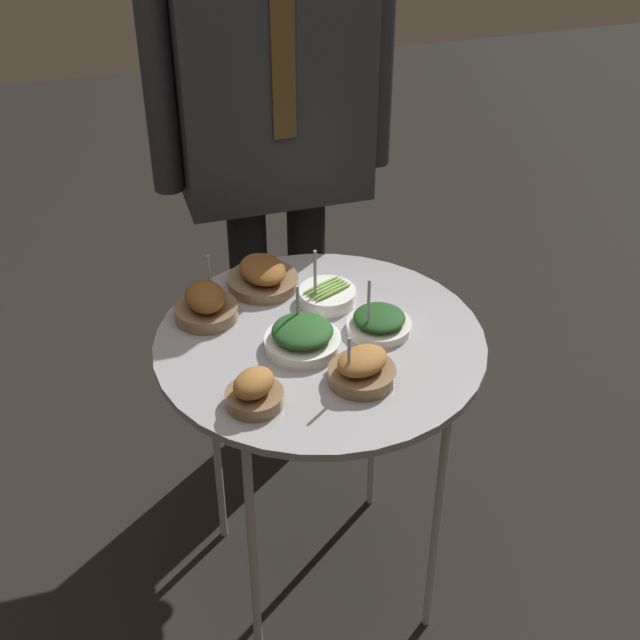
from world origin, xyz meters
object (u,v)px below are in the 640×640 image
object	(u,v)px
bowl_spinach_mid_right	(303,337)
bowl_roast_center	(206,305)
serving_cart	(320,359)
bowl_roast_far_rim	(254,391)
bowl_spinach_near_rim	(379,322)
bowl_roast_back_left	(362,369)
waiter_figure	(273,107)
bowl_asparagus_front_center	(327,295)
bowl_roast_mid_left	(263,276)

from	to	relation	value
bowl_spinach_mid_right	bowl_roast_center	bearing A→B (deg)	135.97
bowl_roast_center	serving_cart	bearing A→B (deg)	-34.60
bowl_spinach_mid_right	bowl_roast_center	distance (m)	0.24
bowl_roast_far_rim	bowl_spinach_near_rim	world-z (taller)	bowl_spinach_near_rim
bowl_spinach_near_rim	bowl_roast_back_left	bearing A→B (deg)	-120.65
bowl_roast_back_left	bowl_spinach_near_rim	size ratio (longest dim) A/B	0.94
waiter_figure	bowl_roast_back_left	bearing A→B (deg)	-90.80
bowl_spinach_mid_right	bowl_asparagus_front_center	world-z (taller)	bowl_asparagus_front_center
bowl_asparagus_front_center	bowl_roast_mid_left	distance (m)	0.16
bowl_asparagus_front_center	bowl_roast_center	distance (m)	0.27
bowl_roast_far_rim	waiter_figure	size ratio (longest dim) A/B	0.07
bowl_roast_far_rim	bowl_spinach_mid_right	bearing A→B (deg)	47.11
bowl_roast_far_rim	waiter_figure	world-z (taller)	waiter_figure
bowl_roast_back_left	bowl_roast_mid_left	world-z (taller)	bowl_roast_back_left
bowl_asparagus_front_center	bowl_roast_mid_left	world-z (taller)	bowl_asparagus_front_center
serving_cart	bowl_roast_far_rim	bearing A→B (deg)	-137.47
bowl_roast_far_rim	bowl_asparagus_front_center	bearing A→B (deg)	51.50
bowl_spinach_mid_right	bowl_spinach_near_rim	xyz separation A→B (m)	(0.18, 0.01, -0.01)
waiter_figure	serving_cart	bearing A→B (deg)	-94.98
bowl_asparagus_front_center	bowl_spinach_mid_right	bearing A→B (deg)	-123.55
bowl_spinach_mid_right	waiter_figure	size ratio (longest dim) A/B	0.10
bowl_spinach_mid_right	bowl_spinach_near_rim	bearing A→B (deg)	4.17
bowl_spinach_near_rim	waiter_figure	bearing A→B (deg)	97.83
serving_cart	bowl_spinach_near_rim	size ratio (longest dim) A/B	5.27
bowl_roast_back_left	bowl_asparagus_front_center	distance (m)	0.29
bowl_spinach_near_rim	waiter_figure	world-z (taller)	waiter_figure
bowl_spinach_near_rim	bowl_roast_mid_left	world-z (taller)	bowl_spinach_near_rim
serving_cart	bowl_roast_center	distance (m)	0.28
serving_cart	bowl_spinach_near_rim	world-z (taller)	bowl_spinach_near_rim
serving_cart	bowl_roast_back_left	size ratio (longest dim) A/B	5.59
bowl_asparagus_front_center	bowl_roast_far_rim	bearing A→B (deg)	-128.50
bowl_roast_far_rim	bowl_spinach_near_rim	xyz separation A→B (m)	(0.31, 0.16, -0.01)
bowl_roast_center	bowl_roast_mid_left	size ratio (longest dim) A/B	0.85
serving_cart	bowl_asparagus_front_center	distance (m)	0.16
serving_cart	bowl_spinach_mid_right	bearing A→B (deg)	-157.62
bowl_spinach_mid_right	waiter_figure	distance (m)	0.66
bowl_roast_mid_left	bowl_roast_back_left	bearing A→B (deg)	-74.69
serving_cart	bowl_roast_center	size ratio (longest dim) A/B	5.53
bowl_roast_far_rim	bowl_roast_mid_left	size ratio (longest dim) A/B	0.71
bowl_spinach_near_rim	waiter_figure	distance (m)	0.65
bowl_spinach_near_rim	waiter_figure	xyz separation A→B (m)	(-0.08, 0.59, 0.27)
bowl_asparagus_front_center	bowl_spinach_near_rim	size ratio (longest dim) A/B	1.00
bowl_roast_far_rim	bowl_spinach_near_rim	size ratio (longest dim) A/B	0.80
bowl_roast_back_left	bowl_spinach_near_rim	world-z (taller)	bowl_spinach_near_rim
serving_cart	bowl_asparagus_front_center	xyz separation A→B (m)	(0.06, 0.13, 0.07)
serving_cart	bowl_spinach_near_rim	distance (m)	0.15
bowl_roast_mid_left	waiter_figure	size ratio (longest dim) A/B	0.10
bowl_roast_mid_left	bowl_asparagus_front_center	bearing A→B (deg)	-40.00
serving_cart	bowl_roast_center	xyz separation A→B (m)	(-0.22, 0.15, 0.09)
bowl_roast_back_left	bowl_roast_center	size ratio (longest dim) A/B	0.99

